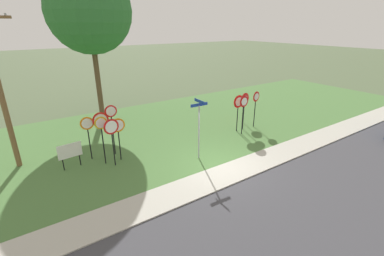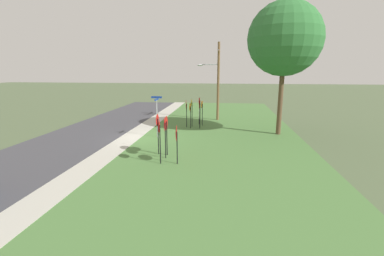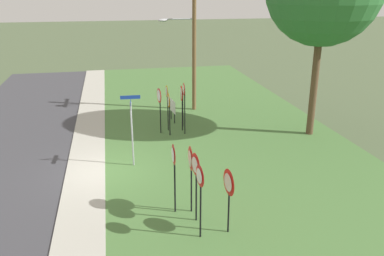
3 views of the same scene
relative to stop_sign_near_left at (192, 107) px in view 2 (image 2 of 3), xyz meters
name	(u,v)px [view 2 (image 2 of 3)]	position (x,y,z in m)	size (l,w,h in m)	color
ground_plane	(141,138)	(4.52, -3.32, -1.78)	(160.00, 160.00, 0.00)	#4C5B3D
road_asphalt	(81,136)	(4.52, -8.12, -1.78)	(44.00, 6.40, 0.01)	#3D3D42
sidewalk_strip	(131,137)	(4.52, -4.12, -1.75)	(44.00, 1.60, 0.06)	#ADAA9E
grass_median	(220,140)	(4.52, 2.68, -1.76)	(44.00, 12.00, 0.04)	#477038
stop_sign_near_left	(192,107)	(0.00, 0.00, 0.00)	(0.61, 0.10, 2.45)	black
stop_sign_near_right	(190,110)	(0.78, -0.03, -0.13)	(0.70, 0.10, 2.23)	black
stop_sign_far_left	(202,108)	(-0.43, 0.88, -0.11)	(0.65, 0.12, 2.28)	black
stop_sign_far_center	(200,107)	(0.75, 0.77, 0.18)	(0.62, 0.10, 2.70)	black
stop_sign_far_right	(186,108)	(0.33, -0.45, 0.01)	(0.74, 0.13, 2.40)	black
stop_sign_center_tall	(200,107)	(0.19, 0.73, 0.04)	(0.79, 0.10, 2.44)	black
yield_sign_near_left	(159,132)	(9.89, -0.48, 0.05)	(0.68, 0.13, 2.41)	black
yield_sign_near_right	(165,128)	(8.95, -0.41, 0.04)	(0.75, 0.14, 2.38)	black
yield_sign_far_left	(166,126)	(8.37, -0.45, 0.04)	(0.82, 0.10, 2.38)	black
yield_sign_far_right	(157,125)	(8.28, -1.00, 0.10)	(0.71, 0.10, 2.47)	black
yield_sign_center	(176,136)	(9.81, 0.42, -0.16)	(0.84, 0.13, 2.14)	black
street_name_post	(157,113)	(4.15, -2.10, 0.10)	(0.96, 0.82, 3.10)	#9EA0A8
utility_pole	(217,78)	(-3.56, 2.03, 2.42)	(2.10, 2.25, 7.65)	brown
notice_board	(199,115)	(-1.45, 0.51, -0.91)	(1.10, 0.14, 1.25)	black
oak_tree_left	(285,39)	(2.02, 7.20, 5.50)	(5.49, 5.49, 10.00)	brown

